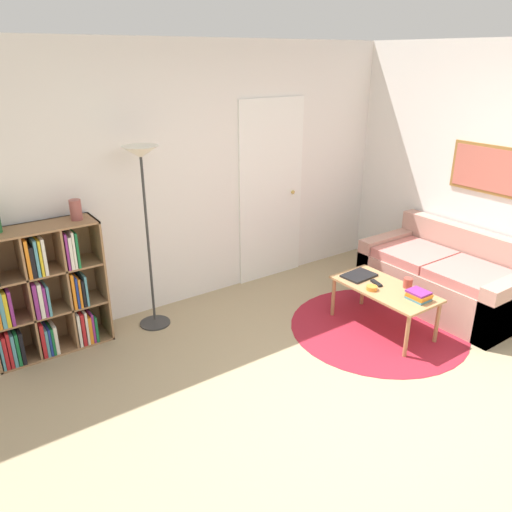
% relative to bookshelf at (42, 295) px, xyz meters
% --- Properties ---
extents(ground_plane, '(14.00, 14.00, 0.00)m').
position_rel_bookshelf_xyz_m(ground_plane, '(1.72, -2.35, -0.54)').
color(ground_plane, tan).
extents(wall_back, '(7.65, 0.11, 2.60)m').
position_rel_bookshelf_xyz_m(wall_back, '(1.75, 0.22, 0.75)').
color(wall_back, silver).
rests_on(wall_back, ground_plane).
extents(wall_right, '(0.08, 5.54, 2.60)m').
position_rel_bookshelf_xyz_m(wall_right, '(4.07, -1.08, 0.77)').
color(wall_right, silver).
rests_on(wall_right, ground_plane).
extents(rug, '(1.68, 1.68, 0.01)m').
position_rel_bookshelf_xyz_m(rug, '(2.68, -1.42, -0.53)').
color(rug, maroon).
rests_on(rug, ground_plane).
extents(bookshelf, '(0.97, 0.34, 1.15)m').
position_rel_bookshelf_xyz_m(bookshelf, '(0.00, 0.00, 0.00)').
color(bookshelf, '#936B47').
rests_on(bookshelf, ground_plane).
extents(floor_lamp, '(0.32, 0.32, 1.73)m').
position_rel_bookshelf_xyz_m(floor_lamp, '(0.95, -0.11, 0.90)').
color(floor_lamp, '#333333').
rests_on(floor_lamp, ground_plane).
extents(couch, '(0.87, 1.61, 0.78)m').
position_rel_bookshelf_xyz_m(couch, '(3.65, -1.45, -0.26)').
color(couch, tan).
rests_on(couch, ground_plane).
extents(coffee_table, '(0.50, 0.99, 0.43)m').
position_rel_bookshelf_xyz_m(coffee_table, '(2.70, -1.44, -0.15)').
color(coffee_table, '#AD7F51').
rests_on(coffee_table, ground_plane).
extents(laptop, '(0.33, 0.25, 0.02)m').
position_rel_bookshelf_xyz_m(laptop, '(2.68, -1.12, -0.09)').
color(laptop, black).
rests_on(laptop, coffee_table).
extents(bowl, '(0.10, 0.10, 0.04)m').
position_rel_bookshelf_xyz_m(bowl, '(2.56, -1.40, -0.09)').
color(bowl, orange).
rests_on(bowl, coffee_table).
extents(book_stack_on_table, '(0.16, 0.19, 0.08)m').
position_rel_bookshelf_xyz_m(book_stack_on_table, '(2.75, -1.78, -0.06)').
color(book_stack_on_table, teal).
rests_on(book_stack_on_table, coffee_table).
extents(cup, '(0.08, 0.08, 0.09)m').
position_rel_bookshelf_xyz_m(cup, '(2.87, -1.56, -0.06)').
color(cup, '#A33D33').
rests_on(cup, coffee_table).
extents(remote, '(0.08, 0.15, 0.02)m').
position_rel_bookshelf_xyz_m(remote, '(2.69, -1.34, -0.09)').
color(remote, black).
rests_on(remote, coffee_table).
extents(vase_on_shelf, '(0.10, 0.10, 0.17)m').
position_rel_bookshelf_xyz_m(vase_on_shelf, '(0.38, 0.00, 0.70)').
color(vase_on_shelf, '#934C47').
rests_on(vase_on_shelf, bookshelf).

